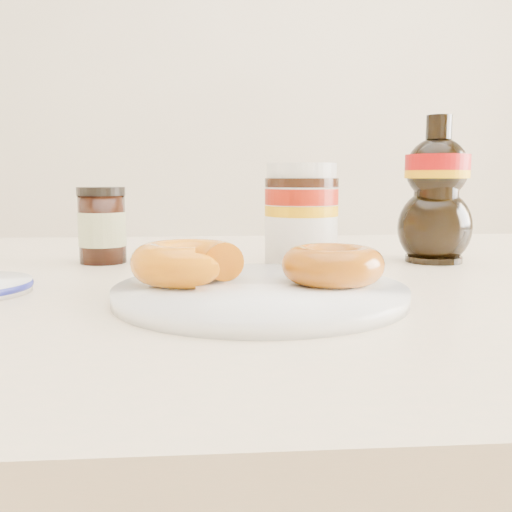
{
  "coord_description": "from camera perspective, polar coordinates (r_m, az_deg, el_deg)",
  "views": [
    {
      "loc": [
        -0.12,
        -0.58,
        0.86
      ],
      "look_at": [
        -0.07,
        0.0,
        0.79
      ],
      "focal_mm": 40.0,
      "sensor_mm": 36.0,
      "label": 1
    }
  ],
  "objects": [
    {
      "name": "plate",
      "position": [
        0.54,
        0.41,
        -3.63
      ],
      "size": [
        0.28,
        0.28,
        0.01
      ],
      "color": "white",
      "rests_on": "dining_table"
    },
    {
      "name": "syrup_bottle",
      "position": [
        0.81,
        17.58,
        6.34
      ],
      "size": [
        0.12,
        0.11,
        0.2
      ],
      "primitive_type": null,
      "rotation": [
        0.0,
        0.0,
        0.22
      ],
      "color": "black",
      "rests_on": "dining_table"
    },
    {
      "name": "donut_bitten",
      "position": [
        0.56,
        -6.85,
        -0.63
      ],
      "size": [
        0.11,
        0.11,
        0.04
      ],
      "primitive_type": "torus",
      "rotation": [
        0.0,
        0.0,
        0.04
      ],
      "color": "#CE690B",
      "rests_on": "plate"
    },
    {
      "name": "dark_jar",
      "position": [
        0.8,
        -15.13,
        2.92
      ],
      "size": [
        0.06,
        0.06,
        0.1
      ],
      "rotation": [
        0.0,
        0.0,
        0.37
      ],
      "color": "black",
      "rests_on": "dining_table"
    },
    {
      "name": "nutella_jar",
      "position": [
        0.73,
        4.55,
        4.46
      ],
      "size": [
        0.09,
        0.09,
        0.13
      ],
      "rotation": [
        0.0,
        0.0,
        0.29
      ],
      "color": "white",
      "rests_on": "dining_table"
    },
    {
      "name": "dining_table",
      "position": [
        0.71,
        5.36,
        -8.3
      ],
      "size": [
        1.4,
        0.9,
        0.75
      ],
      "color": "beige",
      "rests_on": "ground"
    },
    {
      "name": "donut_whole",
      "position": [
        0.56,
        7.67,
        -0.86
      ],
      "size": [
        0.11,
        0.11,
        0.04
      ],
      "primitive_type": "torus",
      "rotation": [
        0.0,
        0.0,
        0.06
      ],
      "color": "#984609",
      "rests_on": "plate"
    }
  ]
}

